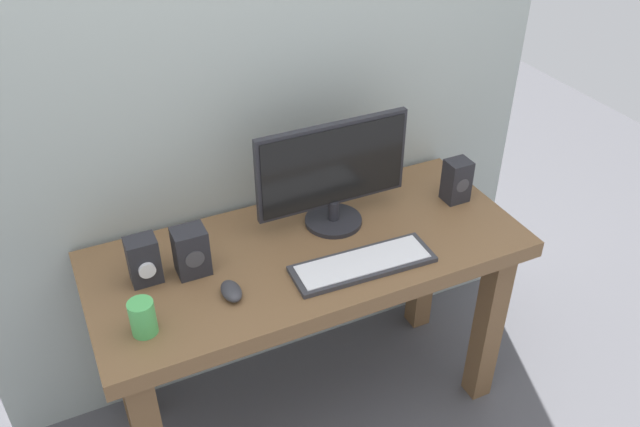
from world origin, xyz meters
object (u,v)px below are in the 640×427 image
(keyboard_primary, at_px, (363,264))
(speaker_right, at_px, (457,181))
(monitor, at_px, (333,173))
(mouse, at_px, (231,291))
(coffee_mug, at_px, (143,318))
(speaker_left, at_px, (191,251))
(audio_controller, at_px, (144,261))
(desk, at_px, (309,279))

(keyboard_primary, relative_size, speaker_right, 2.93)
(monitor, xyz_separation_m, mouse, (-0.43, -0.21, -0.17))
(monitor, xyz_separation_m, keyboard_primary, (-0.02, -0.25, -0.18))
(keyboard_primary, xyz_separation_m, coffee_mug, (-0.67, 0.00, 0.04))
(speaker_left, bearing_deg, keyboard_primary, -22.40)
(monitor, relative_size, mouse, 5.38)
(audio_controller, xyz_separation_m, coffee_mug, (-0.05, -0.21, -0.02))
(mouse, bearing_deg, monitor, 26.27)
(monitor, height_order, keyboard_primary, monitor)
(coffee_mug, bearing_deg, mouse, 8.51)
(monitor, bearing_deg, mouse, -153.82)
(coffee_mug, bearing_deg, audio_controller, 75.73)
(desk, relative_size, speaker_right, 9.04)
(audio_controller, bearing_deg, mouse, -40.33)
(desk, bearing_deg, keyboard_primary, -54.36)
(keyboard_primary, height_order, coffee_mug, coffee_mug)
(speaker_left, bearing_deg, monitor, 6.55)
(desk, xyz_separation_m, coffee_mug, (-0.56, -0.15, 0.18))
(mouse, distance_m, coffee_mug, 0.26)
(keyboard_primary, bearing_deg, coffee_mug, 179.66)
(speaker_right, xyz_separation_m, speaker_left, (-0.94, 0.01, -0.00))
(speaker_right, xyz_separation_m, coffee_mug, (-1.14, -0.19, -0.02))
(keyboard_primary, bearing_deg, monitor, 85.49)
(audio_controller, bearing_deg, keyboard_primary, -19.48)
(mouse, xyz_separation_m, coffee_mug, (-0.26, -0.04, 0.03))
(keyboard_primary, xyz_separation_m, mouse, (-0.41, 0.04, 0.01))
(mouse, bearing_deg, coffee_mug, -171.40)
(desk, xyz_separation_m, mouse, (-0.30, -0.11, 0.15))
(desk, height_order, monitor, monitor)
(mouse, distance_m, speaker_right, 0.89)
(mouse, bearing_deg, keyboard_primary, -5.90)
(desk, distance_m, audio_controller, 0.54)
(monitor, distance_m, keyboard_primary, 0.31)
(desk, distance_m, coffee_mug, 0.60)
(monitor, bearing_deg, speaker_right, -8.04)
(speaker_right, distance_m, coffee_mug, 1.15)
(speaker_right, height_order, coffee_mug, speaker_right)
(desk, distance_m, keyboard_primary, 0.24)
(audio_controller, bearing_deg, desk, -7.01)
(mouse, bearing_deg, speaker_right, 9.61)
(keyboard_primary, distance_m, mouse, 0.41)
(monitor, bearing_deg, coffee_mug, -160.07)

